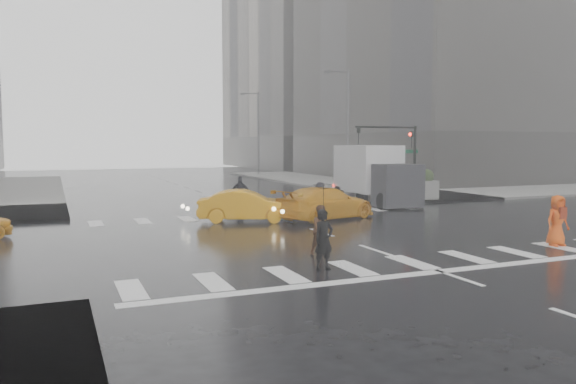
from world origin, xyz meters
name	(u,v)px	position (x,y,z in m)	size (l,w,h in m)	color
ground	(321,232)	(0.00, 0.00, 0.00)	(120.00, 120.00, 0.00)	black
sidewalk_ne	(442,185)	(19.50, 17.50, 0.07)	(35.00, 35.00, 0.15)	gray
building_ne_far	(331,57)	(29.00, 56.00, 16.27)	(26.05, 26.05, 36.00)	#ACA296
road_markings	(321,232)	(0.00, 0.00, 0.01)	(18.00, 48.00, 0.01)	silver
traffic_signal_pole	(400,148)	(9.01, 8.01, 3.22)	(4.45, 0.42, 4.50)	black
street_lamp_near	(346,124)	(10.87, 18.00, 4.95)	(2.15, 0.22, 9.00)	#59595B
street_lamp_far	(257,130)	(10.87, 38.00, 4.95)	(2.15, 0.22, 9.00)	#59595B
planter_west	(368,187)	(7.00, 8.20, 0.98)	(1.10, 1.10, 1.80)	gray
planter_mid	(398,186)	(9.00, 8.20, 0.98)	(1.10, 1.10, 1.80)	gray
planter_east	(426,185)	(11.00, 8.20, 0.98)	(1.10, 1.10, 1.80)	gray
pedestrian_black	(324,212)	(-2.80, -5.84, 1.61)	(1.13, 1.14, 2.43)	black
pedestrian_brown	(322,230)	(-1.95, -4.00, 0.78)	(0.76, 0.59, 1.57)	#442918
pedestrian_orange	(557,220)	(6.09, -5.70, 0.87)	(0.88, 0.60, 1.74)	#F15111
pedestrian_far_a	(240,193)	(-0.58, 8.50, 0.88)	(1.03, 0.63, 1.75)	black
pedestrian_far_b	(320,197)	(2.99, 6.30, 0.74)	(0.96, 0.53, 1.49)	black
taxi_mid	(246,206)	(-1.74, 4.04, 0.71)	(1.50, 4.29, 1.41)	orange
taxi_rear	(325,203)	(1.83, 3.34, 0.75)	(2.09, 4.54, 1.49)	orange
box_truck	(375,173)	(7.32, 8.02, 1.79)	(2.37, 6.33, 3.36)	silver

